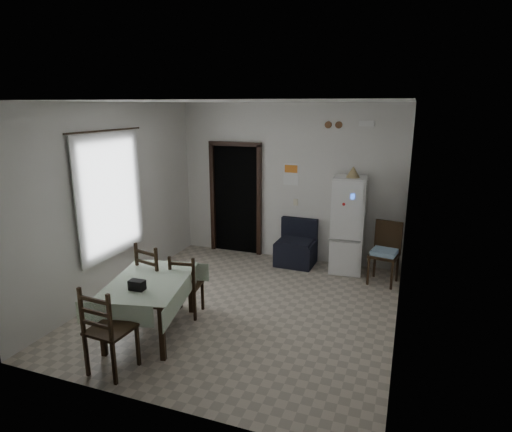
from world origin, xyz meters
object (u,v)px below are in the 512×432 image
object	(u,v)px
dining_chair_far_left	(158,277)
dining_chair_far_right	(187,284)
dining_table	(151,306)
fridge	(348,225)
navy_seat	(296,243)
corner_chair	(384,254)
dining_chair_near_head	(110,328)

from	to	relation	value
dining_chair_far_left	dining_chair_far_right	world-z (taller)	dining_chair_far_left
dining_table	dining_chair_far_right	bearing A→B (deg)	58.93
dining_table	dining_chair_far_right	distance (m)	0.63
fridge	navy_seat	distance (m)	1.01
corner_chair	dining_table	distance (m)	3.78
dining_chair_far_left	navy_seat	bearing A→B (deg)	-105.42
navy_seat	dining_table	distance (m)	3.19
dining_table	dining_chair_near_head	distance (m)	0.88
dining_chair_far_right	dining_table	bearing A→B (deg)	62.95
navy_seat	dining_chair_far_right	xyz separation A→B (m)	(-0.93, -2.39, 0.04)
dining_table	dining_chair_near_head	size ratio (longest dim) A/B	1.33
corner_chair	dining_table	bearing A→B (deg)	-125.30
corner_chair	dining_chair_far_right	size ratio (longest dim) A/B	1.13
fridge	corner_chair	world-z (taller)	fridge
dining_table	dining_chair_far_right	xyz separation A→B (m)	(0.20, 0.59, 0.09)
fridge	dining_table	xyz separation A→B (m)	(-2.04, -2.98, -0.48)
dining_chair_far_left	fridge	bearing A→B (deg)	-119.36
dining_chair_far_left	dining_chair_near_head	xyz separation A→B (m)	(0.29, -1.39, -0.00)
dining_table	dining_chair_far_right	world-z (taller)	dining_chair_far_right
fridge	dining_chair_far_right	distance (m)	3.04
dining_chair_far_left	corner_chair	bearing A→B (deg)	-130.70
dining_chair_near_head	navy_seat	bearing A→B (deg)	-101.56
fridge	dining_table	world-z (taller)	fridge
fridge	dining_chair_far_left	xyz separation A→B (m)	(-2.26, -2.46, -0.32)
fridge	dining_table	distance (m)	3.65
fridge	dining_chair_near_head	bearing A→B (deg)	-121.41
dining_chair_near_head	corner_chair	bearing A→B (deg)	-123.01
dining_chair_far_left	dining_chair_near_head	size ratio (longest dim) A/B	1.01
dining_chair_far_right	dining_chair_near_head	xyz separation A→B (m)	(-0.12, -1.46, 0.07)
dining_table	dining_chair_far_left	size ratio (longest dim) A/B	1.33
dining_chair_far_right	dining_chair_far_left	bearing A→B (deg)	0.60
dining_chair_near_head	fridge	bearing A→B (deg)	-113.36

